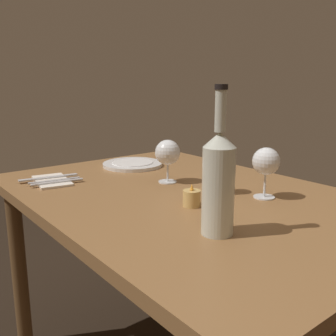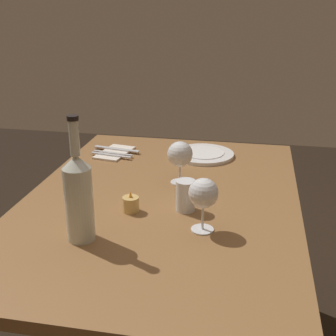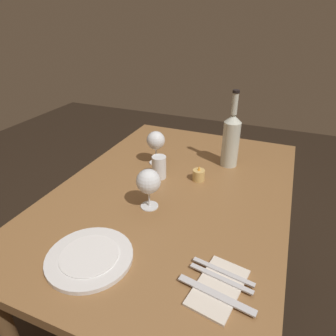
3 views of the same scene
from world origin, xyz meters
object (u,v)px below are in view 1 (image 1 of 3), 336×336
at_px(wine_glass_left, 168,153).
at_px(folded_napkin, 52,181).
at_px(wine_glass_right, 266,162).
at_px(fork_outer, 57,182).
at_px(wine_bottle, 218,181).
at_px(votive_candle, 192,199).
at_px(fork_inner, 55,180).
at_px(table_knife, 49,177).
at_px(dinner_plate, 133,164).
at_px(water_tumbler, 222,180).

relative_size(wine_glass_left, folded_napkin, 0.75).
relative_size(wine_glass_right, fork_outer, 0.88).
xyz_separation_m(folded_napkin, fork_outer, (-0.05, 0.00, 0.01)).
xyz_separation_m(wine_glass_right, wine_bottle, (-0.11, 0.32, 0.02)).
bearing_deg(wine_bottle, votive_candle, -24.85).
distance_m(wine_glass_right, fork_inner, 0.73).
distance_m(wine_bottle, fork_outer, 0.68).
xyz_separation_m(fork_outer, table_knife, (0.08, 0.00, 0.00)).
bearing_deg(folded_napkin, fork_outer, 180.00).
xyz_separation_m(wine_glass_right, table_knife, (0.62, 0.45, -0.10)).
distance_m(dinner_plate, fork_outer, 0.38).
distance_m(folded_napkin, table_knife, 0.03).
distance_m(fork_inner, fork_outer, 0.02).
xyz_separation_m(votive_candle, folded_napkin, (0.52, 0.21, -0.02)).
distance_m(water_tumbler, dinner_plate, 0.52).
bearing_deg(fork_inner, fork_outer, 180.00).
bearing_deg(water_tumbler, votive_candle, 103.96).
bearing_deg(fork_inner, wine_glass_left, -126.07).
relative_size(water_tumbler, table_knife, 0.47).
bearing_deg(votive_candle, wine_glass_left, -23.61).
distance_m(votive_candle, fork_outer, 0.51).
xyz_separation_m(dinner_plate, folded_napkin, (-0.04, 0.37, -0.00)).
bearing_deg(table_knife, fork_inner, 180.00).
distance_m(wine_glass_left, wine_bottle, 0.49).
bearing_deg(wine_glass_left, wine_glass_right, -159.80).
bearing_deg(wine_bottle, folded_napkin, 10.06).
height_order(folded_napkin, fork_outer, fork_outer).
bearing_deg(folded_napkin, dinner_plate, -83.59).
distance_m(folded_napkin, fork_outer, 0.05).
height_order(dinner_plate, fork_outer, dinner_plate).
relative_size(votive_candle, table_knife, 0.32).
bearing_deg(dinner_plate, water_tumbler, -179.37).
bearing_deg(votive_candle, dinner_plate, -15.98).
height_order(votive_candle, folded_napkin, votive_candle).
bearing_deg(wine_bottle, table_knife, 9.65).
relative_size(fork_inner, fork_outer, 1.00).
bearing_deg(wine_glass_left, table_knife, 48.09).
height_order(wine_glass_right, votive_candle, wine_glass_right).
bearing_deg(votive_candle, water_tumbler, -76.04).
xyz_separation_m(wine_glass_left, table_knife, (0.29, 0.32, -0.10)).
bearing_deg(fork_outer, dinner_plate, -76.17).
bearing_deg(water_tumbler, table_knife, 36.91).
relative_size(wine_bottle, fork_outer, 1.95).
height_order(wine_glass_left, water_tumbler, wine_glass_left).
xyz_separation_m(dinner_plate, fork_inner, (-0.07, 0.37, 0.00)).
distance_m(water_tumbler, folded_napkin, 0.61).
xyz_separation_m(votive_candle, table_knife, (0.55, 0.21, -0.01)).
distance_m(wine_glass_left, dinner_plate, 0.32).
height_order(wine_bottle, votive_candle, wine_bottle).
relative_size(wine_bottle, dinner_plate, 1.38).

